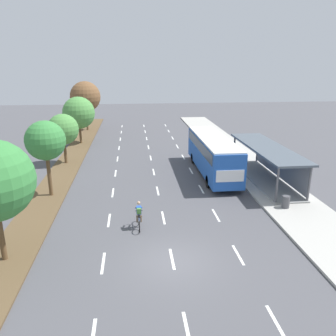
% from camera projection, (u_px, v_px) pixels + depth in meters
% --- Properties ---
extents(ground_plane, '(140.00, 140.00, 0.00)m').
position_uv_depth(ground_plane, '(173.00, 262.00, 16.87)').
color(ground_plane, '#4C4C51').
extents(median_strip, '(2.60, 52.00, 0.12)m').
position_uv_depth(median_strip, '(72.00, 159.00, 34.98)').
color(median_strip, brown).
rests_on(median_strip, ground).
extents(sidewalk_right, '(4.50, 52.00, 0.15)m').
position_uv_depth(sidewalk_right, '(234.00, 154.00, 36.76)').
color(sidewalk_right, '#ADAAA3').
rests_on(sidewalk_right, ground).
extents(lane_divider_left, '(0.14, 45.30, 0.01)m').
position_uv_depth(lane_divider_left, '(117.00, 166.00, 32.78)').
color(lane_divider_left, white).
rests_on(lane_divider_left, ground).
extents(lane_divider_center, '(0.14, 45.30, 0.01)m').
position_uv_depth(lane_divider_center, '(152.00, 164.00, 33.14)').
color(lane_divider_center, white).
rests_on(lane_divider_center, ground).
extents(lane_divider_right, '(0.14, 45.30, 0.01)m').
position_uv_depth(lane_divider_right, '(187.00, 163.00, 33.49)').
color(lane_divider_right, white).
rests_on(lane_divider_right, ground).
extents(bus_shelter, '(2.90, 11.02, 2.86)m').
position_uv_depth(bus_shelter, '(269.00, 160.00, 28.01)').
color(bus_shelter, gray).
rests_on(bus_shelter, sidewalk_right).
extents(bus, '(2.54, 11.29, 3.37)m').
position_uv_depth(bus, '(213.00, 152.00, 29.82)').
color(bus, '#2356B2').
rests_on(bus, ground).
extents(cyclist, '(0.46, 1.82, 1.71)m').
position_uv_depth(cyclist, '(139.00, 216.00, 20.13)').
color(cyclist, black).
rests_on(cyclist, ground).
extents(median_tree_second, '(2.88, 2.88, 5.64)m').
position_uv_depth(median_tree_second, '(45.00, 141.00, 23.93)').
color(median_tree_second, brown).
rests_on(median_tree_second, median_strip).
extents(median_tree_third, '(2.99, 2.99, 4.87)m').
position_uv_depth(median_tree_third, '(63.00, 129.00, 32.34)').
color(median_tree_third, brown).
rests_on(median_tree_third, median_strip).
extents(median_tree_fourth, '(3.88, 3.88, 5.70)m').
position_uv_depth(median_tree_fourth, '(79.00, 113.00, 40.46)').
color(median_tree_fourth, brown).
rests_on(median_tree_fourth, median_strip).
extents(median_tree_fifth, '(4.37, 4.37, 7.08)m').
position_uv_depth(median_tree_fifth, '(85.00, 97.00, 48.31)').
color(median_tree_fifth, brown).
rests_on(median_tree_fifth, median_strip).
extents(trash_bin, '(0.52, 0.52, 0.85)m').
position_uv_depth(trash_bin, '(286.00, 202.00, 22.75)').
color(trash_bin, '#4C4C51').
rests_on(trash_bin, sidewalk_right).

